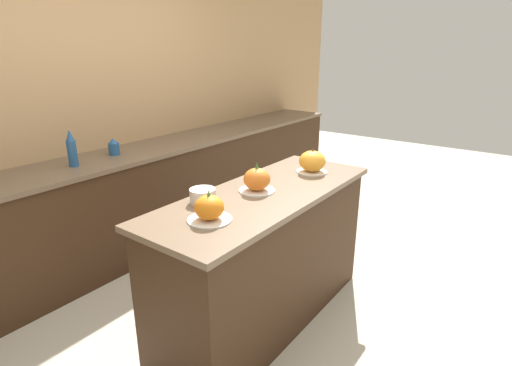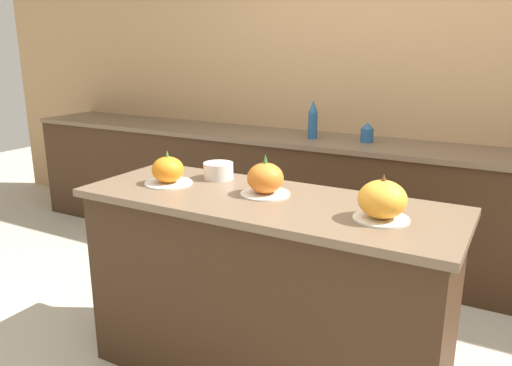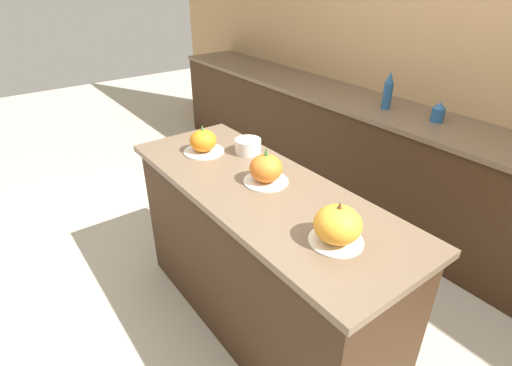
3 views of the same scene
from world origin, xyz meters
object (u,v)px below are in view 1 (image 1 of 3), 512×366
(pumpkin_cake_right, at_px, (312,162))
(pumpkin_cake_left, at_px, (209,209))
(pumpkin_cake_center, at_px, (257,180))
(bottle_short, at_px, (114,147))
(mixing_bowl, at_px, (203,196))
(bottle_tall, at_px, (72,149))

(pumpkin_cake_right, bearing_deg, pumpkin_cake_left, 179.40)
(pumpkin_cake_center, bearing_deg, bottle_short, 89.47)
(pumpkin_cake_center, relative_size, mixing_bowl, 1.50)
(pumpkin_cake_left, height_order, bottle_tall, bottle_tall)
(pumpkin_cake_right, xyz_separation_m, bottle_tall, (-0.92, 1.50, 0.05))
(pumpkin_cake_center, bearing_deg, mixing_bowl, 158.57)
(pumpkin_cake_left, relative_size, pumpkin_cake_right, 1.07)
(pumpkin_cake_center, bearing_deg, pumpkin_cake_left, -172.25)
(pumpkin_cake_center, distance_m, pumpkin_cake_right, 0.55)
(pumpkin_cake_right, relative_size, mixing_bowl, 1.45)
(bottle_tall, height_order, mixing_bowl, bottle_tall)
(pumpkin_cake_left, bearing_deg, pumpkin_cake_right, -0.60)
(bottle_tall, height_order, bottle_short, bottle_tall)
(pumpkin_cake_center, distance_m, bottle_tall, 1.47)
(pumpkin_cake_left, height_order, pumpkin_cake_center, pumpkin_cake_center)
(mixing_bowl, bearing_deg, bottle_short, 75.40)
(pumpkin_cake_right, distance_m, mixing_bowl, 0.91)
(pumpkin_cake_left, relative_size, bottle_tall, 0.83)
(pumpkin_cake_center, height_order, bottle_tall, bottle_tall)
(pumpkin_cake_left, height_order, bottle_short, pumpkin_cake_left)
(pumpkin_cake_center, height_order, bottle_short, pumpkin_cake_center)
(pumpkin_cake_left, bearing_deg, bottle_tall, 85.26)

